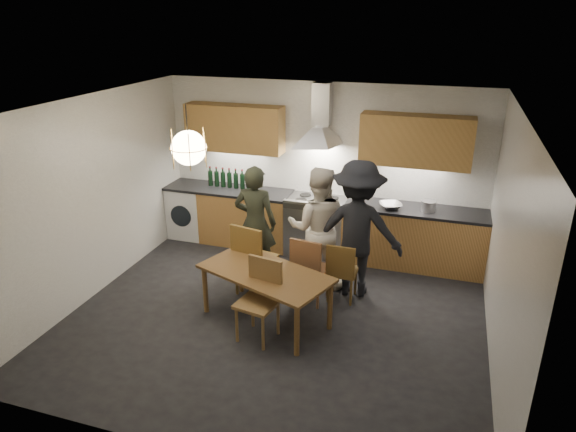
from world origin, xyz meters
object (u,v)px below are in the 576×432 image
(mixing_bowl, at_px, (390,206))
(person_mid, at_px, (318,228))
(dining_table, at_px, (266,277))
(person_right, at_px, (357,229))
(person_left, at_px, (255,223))
(chair_front, at_px, (261,293))
(wine_bottles, at_px, (233,178))
(stock_pot, at_px, (428,206))
(chair_back_left, at_px, (252,255))

(mixing_bowl, bearing_deg, person_mid, -133.84)
(dining_table, xyz_separation_m, person_right, (0.90, 1.02, 0.33))
(dining_table, bearing_deg, person_left, 137.26)
(person_right, bearing_deg, chair_front, 53.43)
(chair_front, relative_size, wine_bottles, 1.10)
(chair_front, xyz_separation_m, stock_pot, (1.68, 2.32, 0.43))
(person_right, xyz_separation_m, wine_bottles, (-2.23, 1.12, 0.14))
(person_mid, bearing_deg, chair_front, 66.80)
(chair_back_left, distance_m, chair_front, 0.92)
(chair_front, height_order, stock_pot, stock_pot)
(mixing_bowl, xyz_separation_m, stock_pot, (0.53, 0.06, 0.03))
(person_mid, distance_m, mixing_bowl, 1.23)
(chair_back_left, distance_m, stock_pot, 2.63)
(person_mid, xyz_separation_m, wine_bottles, (-1.69, 1.05, 0.21))
(chair_front, xyz_separation_m, person_right, (0.85, 1.31, 0.38))
(chair_front, relative_size, person_right, 0.52)
(person_right, xyz_separation_m, mixing_bowl, (0.31, 0.95, 0.02))
(chair_front, height_order, person_left, person_left)
(chair_back_left, xyz_separation_m, person_mid, (0.74, 0.56, 0.26))
(chair_back_left, bearing_deg, chair_front, 130.01)
(chair_front, relative_size, person_left, 0.58)
(chair_back_left, xyz_separation_m, chair_front, (0.43, -0.81, -0.04))
(chair_back_left, xyz_separation_m, person_right, (1.28, 0.50, 0.33))
(chair_back_left, height_order, wine_bottles, wine_bottles)
(person_right, xyz_separation_m, stock_pot, (0.83, 1.01, 0.05))
(person_right, bearing_deg, stock_pot, -133.03)
(person_left, bearing_deg, wine_bottles, -56.17)
(chair_front, height_order, mixing_bowl, mixing_bowl)
(dining_table, distance_m, chair_back_left, 0.64)
(chair_back_left, bearing_deg, stock_pot, -132.59)
(chair_front, relative_size, person_mid, 0.56)
(person_left, bearing_deg, chair_back_left, 102.66)
(chair_back_left, bearing_deg, dining_table, 138.36)
(person_mid, xyz_separation_m, stock_pot, (1.38, 0.95, 0.13))
(stock_pot, height_order, wine_bottles, wine_bottles)
(mixing_bowl, bearing_deg, chair_back_left, -137.65)
(wine_bottles, bearing_deg, mixing_bowl, -3.77)
(person_mid, distance_m, wine_bottles, 2.00)
(chair_front, bearing_deg, dining_table, 110.13)
(mixing_bowl, relative_size, stock_pot, 1.55)
(chair_back_left, relative_size, stock_pot, 4.99)
(person_left, height_order, person_right, person_right)
(wine_bottles, bearing_deg, person_left, -53.68)
(mixing_bowl, height_order, stock_pot, stock_pot)
(dining_table, bearing_deg, person_mid, 92.25)
(chair_back_left, relative_size, person_left, 0.62)
(chair_front, xyz_separation_m, wine_bottles, (-1.38, 2.43, 0.51))
(dining_table, height_order, wine_bottles, wine_bottles)
(stock_pot, relative_size, wine_bottles, 0.24)
(dining_table, bearing_deg, chair_back_left, 146.97)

